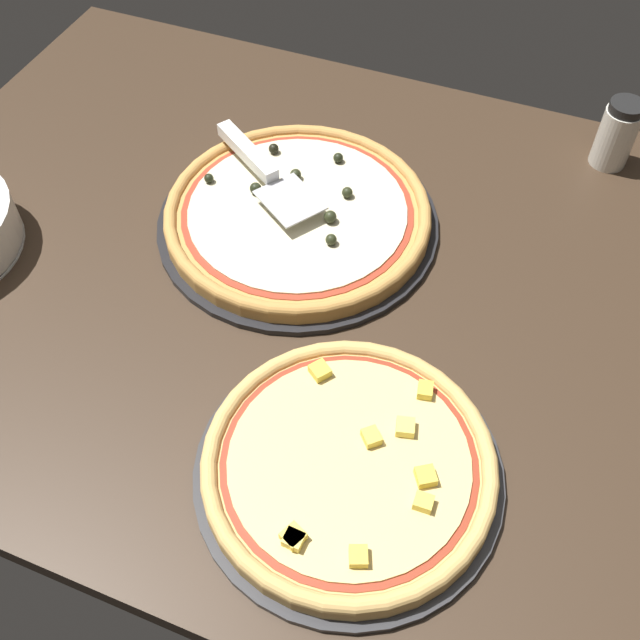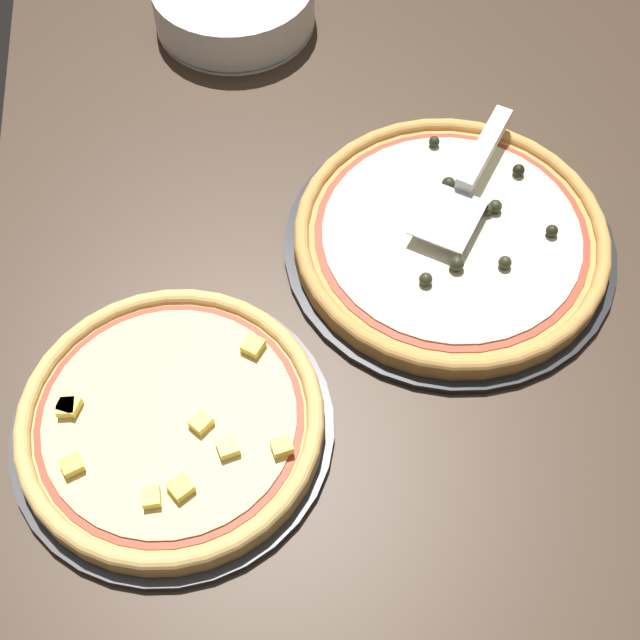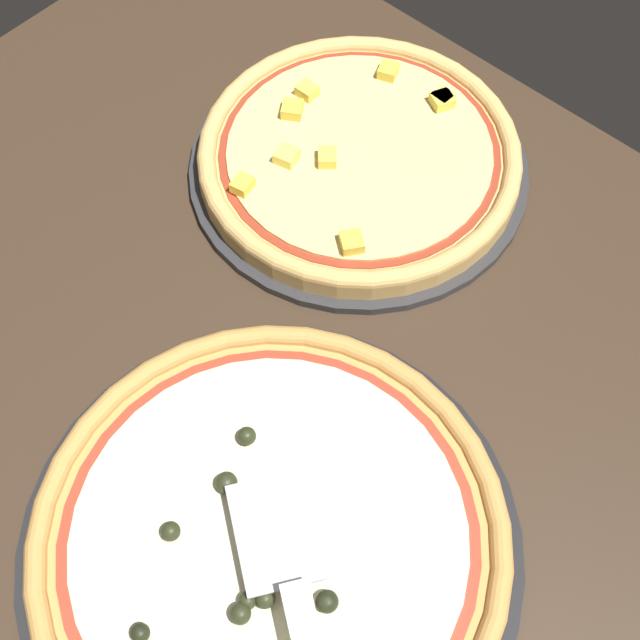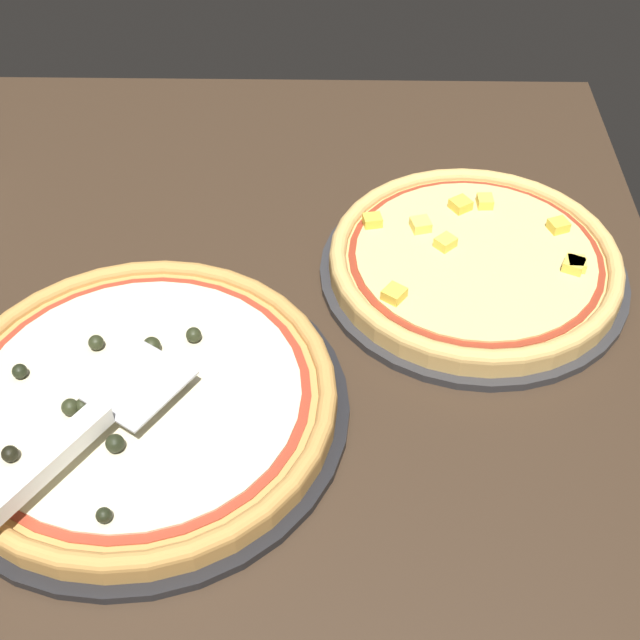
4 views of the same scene
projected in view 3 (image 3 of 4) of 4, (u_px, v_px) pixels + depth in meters
ground_plane at (320, 474)px, 78.88cm from camera, size 127.58×98.97×3.60cm
pizza_pan_front at (271, 545)px, 73.28cm from camera, size 41.53×41.53×1.00cm
pizza_front at (269, 538)px, 71.57cm from camera, size 39.04×39.04×4.12cm
pizza_pan_back at (359, 168)px, 93.80cm from camera, size 35.65×35.65×1.00cm
pizza_back at (359, 155)px, 92.03cm from camera, size 33.51×33.51×3.60cm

